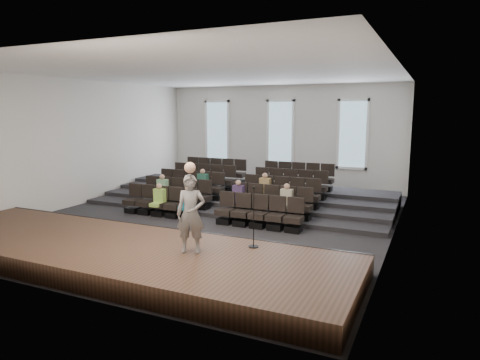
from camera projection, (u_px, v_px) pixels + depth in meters
name	position (u px, v px, depth m)	size (l,w,h in m)	color
ground	(214.00, 218.00, 15.20)	(14.00, 14.00, 0.00)	black
ceiling	(213.00, 73.00, 14.41)	(12.00, 14.00, 0.02)	white
wall_back	(281.00, 137.00, 21.11)	(12.00, 0.04, 5.00)	silver
wall_front	(47.00, 174.00, 8.51)	(12.00, 0.04, 5.00)	silver
wall_left	(82.00, 142.00, 17.29)	(0.04, 14.00, 5.00)	silver
wall_right	(398.00, 155.00, 12.33)	(0.04, 14.00, 5.00)	silver
stage	(117.00, 253.00, 10.59)	(11.80, 3.60, 0.50)	#452B1D
stage_lip	(159.00, 235.00, 12.18)	(11.80, 0.06, 0.52)	black
risers	(250.00, 196.00, 18.02)	(11.80, 4.80, 0.60)	black
seating_rows	(233.00, 192.00, 16.48)	(6.80, 4.70, 1.67)	black
windows	(280.00, 133.00, 21.01)	(8.44, 0.10, 3.24)	white
audience	(213.00, 192.00, 15.59)	(5.45, 2.64, 1.10)	#A8DB57
speaker	(191.00, 214.00, 9.80)	(0.66, 0.44, 1.82)	slate
mic_stand	(254.00, 229.00, 10.24)	(0.25, 0.25, 1.49)	black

